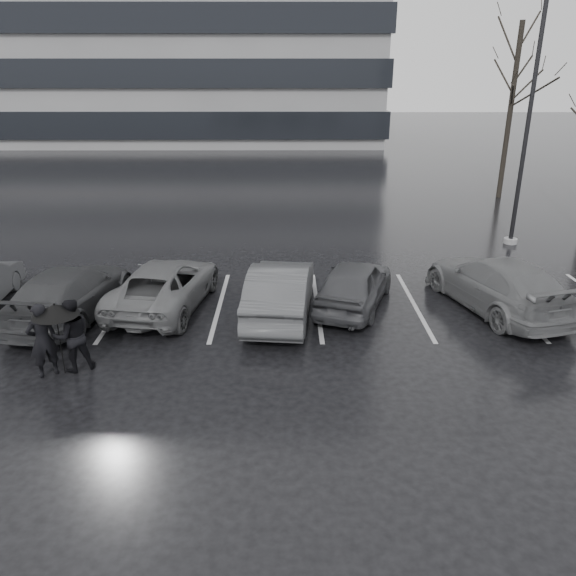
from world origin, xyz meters
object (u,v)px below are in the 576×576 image
(car_west_b, at_px, (165,285))
(pedestrian_left, at_px, (43,340))
(pedestrian_right, at_px, (72,335))
(tree_north, at_px, (510,113))
(car_main, at_px, (354,284))
(lamp_post, at_px, (527,132))
(car_west_a, at_px, (280,290))
(car_west_c, at_px, (71,292))
(car_east, at_px, (497,284))

(car_west_b, xyz_separation_m, pedestrian_left, (-1.86, -3.85, 0.20))
(pedestrian_left, relative_size, pedestrian_right, 1.01)
(pedestrian_right, relative_size, tree_north, 0.20)
(car_main, height_order, car_west_b, car_main)
(pedestrian_right, relative_size, lamp_post, 0.18)
(car_west_a, height_order, car_west_b, car_west_a)
(car_west_a, bearing_deg, car_west_b, -5.35)
(pedestrian_left, bearing_deg, car_west_b, -153.53)
(pedestrian_left, height_order, lamp_post, lamp_post)
(lamp_post, bearing_deg, car_west_c, -155.06)
(car_west_c, bearing_deg, car_west_b, -157.22)
(car_main, height_order, pedestrian_right, pedestrian_right)
(pedestrian_right, bearing_deg, lamp_post, -174.46)
(car_main, distance_m, car_west_a, 2.17)
(car_east, relative_size, pedestrian_right, 3.02)
(car_west_b, xyz_separation_m, car_east, (9.31, -0.17, 0.09))
(car_west_a, distance_m, lamp_post, 11.69)
(car_west_b, height_order, lamp_post, lamp_post)
(car_main, height_order, pedestrian_left, pedestrian_left)
(car_west_a, xyz_separation_m, car_west_b, (-3.26, 0.63, -0.09))
(pedestrian_right, bearing_deg, car_west_c, -99.83)
(car_west_b, height_order, car_west_c, car_west_c)
(car_east, xyz_separation_m, tree_north, (5.40, 14.77, 3.51))
(lamp_post, bearing_deg, pedestrian_right, -144.12)
(lamp_post, bearing_deg, tree_north, 73.16)
(car_main, relative_size, car_east, 0.79)
(car_west_c, bearing_deg, pedestrian_right, 118.49)
(car_main, relative_size, car_west_b, 0.85)
(car_main, bearing_deg, pedestrian_right, 48.21)
(car_main, xyz_separation_m, tree_north, (9.36, 14.61, 3.57))
(tree_north, bearing_deg, pedestrian_right, -131.36)
(car_west_c, relative_size, pedestrian_right, 2.85)
(car_west_a, xyz_separation_m, car_east, (6.05, 0.46, -0.00))
(car_west_c, bearing_deg, car_east, -169.74)
(car_main, height_order, car_west_a, car_west_a)
(pedestrian_left, xyz_separation_m, lamp_post, (14.01, 9.98, 3.35))
(car_west_b, relative_size, tree_north, 0.55)
(car_west_a, relative_size, car_west_b, 0.96)
(pedestrian_right, xyz_separation_m, tree_north, (16.02, 18.19, 3.40))
(pedestrian_left, bearing_deg, pedestrian_right, 166.61)
(car_east, distance_m, pedestrian_left, 11.76)
(car_east, xyz_separation_m, lamp_post, (2.84, 6.31, 3.46))
(car_west_b, relative_size, lamp_post, 0.51)
(car_main, height_order, lamp_post, lamp_post)
(car_west_a, distance_m, car_west_b, 3.33)
(pedestrian_right, bearing_deg, car_east, 167.55)
(tree_north, bearing_deg, pedestrian_left, -131.93)
(car_west_b, bearing_deg, car_west_a, 177.75)
(car_east, bearing_deg, car_west_c, -13.72)
(car_west_a, relative_size, pedestrian_left, 2.63)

